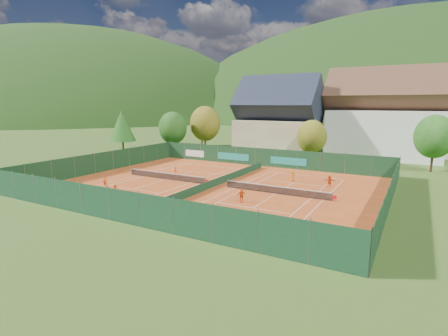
% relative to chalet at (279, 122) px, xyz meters
% --- Properties ---
extents(ground, '(600.00, 600.00, 0.00)m').
position_rel_chalet_xyz_m(ground, '(3.00, -30.00, -6.64)').
color(ground, '#325019').
rests_on(ground, ground).
extents(clay_pad, '(40.00, 32.00, 0.01)m').
position_rel_chalet_xyz_m(clay_pad, '(3.00, -30.00, -6.62)').
color(clay_pad, '#AA4319').
rests_on(clay_pad, ground).
extents(court_markings_left, '(11.03, 23.83, 0.00)m').
position_rel_chalet_xyz_m(court_markings_left, '(-5.00, -30.00, -6.61)').
color(court_markings_left, white).
rests_on(court_markings_left, ground).
extents(court_markings_right, '(11.03, 23.83, 0.00)m').
position_rel_chalet_xyz_m(court_markings_right, '(11.00, -30.00, -6.61)').
color(court_markings_right, white).
rests_on(court_markings_right, ground).
extents(tennis_net_left, '(13.30, 0.10, 1.02)m').
position_rel_chalet_xyz_m(tennis_net_left, '(-4.85, -30.00, -6.12)').
color(tennis_net_left, '#59595B').
rests_on(tennis_net_left, ground).
extents(tennis_net_right, '(13.30, 0.10, 1.02)m').
position_rel_chalet_xyz_m(tennis_net_right, '(11.15, -30.00, -6.12)').
color(tennis_net_right, '#59595B').
rests_on(tennis_net_right, ground).
extents(court_divider, '(0.03, 28.80, 1.00)m').
position_rel_chalet_xyz_m(court_divider, '(3.00, -30.00, -6.12)').
color(court_divider, '#143921').
rests_on(court_divider, ground).
extents(fence_north, '(40.00, 0.10, 3.00)m').
position_rel_chalet_xyz_m(fence_north, '(2.54, -14.01, -5.16)').
color(fence_north, '#13351C').
rests_on(fence_north, ground).
extents(fence_south, '(40.00, 0.04, 3.00)m').
position_rel_chalet_xyz_m(fence_south, '(3.00, -46.00, -5.12)').
color(fence_south, '#13361F').
rests_on(fence_south, ground).
extents(fence_west, '(0.04, 32.00, 3.00)m').
position_rel_chalet_xyz_m(fence_west, '(-17.00, -30.00, -5.12)').
color(fence_west, '#13351A').
rests_on(fence_west, ground).
extents(fence_east, '(0.09, 32.00, 3.00)m').
position_rel_chalet_xyz_m(fence_east, '(23.00, -29.95, -5.14)').
color(fence_east, '#14371B').
rests_on(fence_east, ground).
extents(chalet, '(16.20, 12.00, 16.00)m').
position_rel_chalet_xyz_m(chalet, '(0.00, 0.00, 0.00)').
color(chalet, beige).
rests_on(chalet, ground).
extents(hotel_block_a, '(21.60, 11.00, 17.25)m').
position_rel_chalet_xyz_m(hotel_block_a, '(19.00, 6.00, 0.76)').
color(hotel_block_a, silver).
rests_on(hotel_block_a, ground).
extents(tree_west_front, '(5.72, 5.72, 8.69)m').
position_rel_chalet_xyz_m(tree_west_front, '(-19.00, -10.00, -1.23)').
color(tree_west_front, '#4A2D1A').
rests_on(tree_west_front, ground).
extents(tree_west_mid, '(6.44, 6.44, 9.78)m').
position_rel_chalet_xyz_m(tree_west_mid, '(-15.00, -4.00, -0.56)').
color(tree_west_mid, '#4E351B').
rests_on(tree_west_mid, ground).
extents(tree_west_back, '(5.60, 5.60, 10.00)m').
position_rel_chalet_xyz_m(tree_west_back, '(-21.00, 4.00, 0.11)').
color(tree_west_back, '#4C2C1B').
rests_on(tree_west_back, ground).
extents(tree_center, '(5.01, 5.01, 7.60)m').
position_rel_chalet_xyz_m(tree_center, '(9.00, -8.00, -1.91)').
color(tree_center, '#432F18').
rests_on(tree_center, ground).
extents(tree_east_front, '(5.72, 5.72, 8.69)m').
position_rel_chalet_xyz_m(tree_east_front, '(27.00, -6.00, -1.23)').
color(tree_east_front, '#422617').
rests_on(tree_east_front, ground).
extents(tree_west_side, '(5.04, 5.04, 9.00)m').
position_rel_chalet_xyz_m(tree_west_side, '(-25.00, -18.00, -0.56)').
color(tree_west_side, '#4A2C1A').
rests_on(tree_west_side, ground).
extents(tree_east_back, '(7.15, 7.15, 10.86)m').
position_rel_chalet_xyz_m(tree_east_back, '(29.00, 10.00, 0.12)').
color(tree_east_back, '#462B19').
rests_on(tree_east_back, ground).
extents(mountain_backdrop, '(820.00, 530.00, 242.00)m').
position_rel_chalet_xyz_m(mountain_backdrop, '(31.54, 203.48, -46.26)').
color(mountain_backdrop, black).
rests_on(mountain_backdrop, ground).
extents(ball_hopper, '(0.34, 0.34, 0.80)m').
position_rel_chalet_xyz_m(ball_hopper, '(14.28, -40.92, -6.07)').
color(ball_hopper, slate).
rests_on(ball_hopper, ground).
extents(loose_ball_0, '(0.07, 0.07, 0.07)m').
position_rel_chalet_xyz_m(loose_ball_0, '(-7.03, -36.91, -6.59)').
color(loose_ball_0, '#CCD833').
rests_on(loose_ball_0, ground).
extents(loose_ball_1, '(0.07, 0.07, 0.07)m').
position_rel_chalet_xyz_m(loose_ball_1, '(7.59, -42.26, -6.59)').
color(loose_ball_1, '#CCD833').
rests_on(loose_ball_1, ground).
extents(loose_ball_2, '(0.07, 0.07, 0.07)m').
position_rel_chalet_xyz_m(loose_ball_2, '(2.49, -23.95, -6.59)').
color(loose_ball_2, '#CCD833').
rests_on(loose_ball_2, ground).
extents(loose_ball_3, '(0.07, 0.07, 0.07)m').
position_rel_chalet_xyz_m(loose_ball_3, '(-2.22, -19.70, -6.59)').
color(loose_ball_3, '#CCD833').
rests_on(loose_ball_3, ground).
extents(loose_ball_4, '(0.07, 0.07, 0.07)m').
position_rel_chalet_xyz_m(loose_ball_4, '(12.80, -34.99, -6.59)').
color(loose_ball_4, '#CCD833').
rests_on(loose_ball_4, ground).
extents(player_left_near, '(0.58, 0.44, 1.42)m').
position_rel_chalet_xyz_m(player_left_near, '(-9.11, -37.09, -5.92)').
color(player_left_near, '#DA4613').
rests_on(player_left_near, ground).
extents(player_left_mid, '(0.77, 0.63, 1.46)m').
position_rel_chalet_xyz_m(player_left_mid, '(-3.98, -40.26, -5.90)').
color(player_left_mid, '#F65115').
rests_on(player_left_mid, ground).
extents(player_left_far, '(0.85, 0.61, 1.18)m').
position_rel_chalet_xyz_m(player_left_far, '(-5.77, -26.86, -6.03)').
color(player_left_far, '#EB4C14').
rests_on(player_left_far, ground).
extents(player_right_near, '(0.90, 0.93, 1.56)m').
position_rel_chalet_xyz_m(player_right_near, '(9.11, -35.18, -5.84)').
color(player_right_near, '#D34C12').
rests_on(player_right_near, ground).
extents(player_right_far_a, '(0.81, 0.69, 1.40)m').
position_rel_chalet_xyz_m(player_right_far_a, '(10.59, -22.73, -5.92)').
color(player_right_far_a, orange).
rests_on(player_right_far_a, ground).
extents(player_right_far_b, '(1.46, 0.78, 1.51)m').
position_rel_chalet_xyz_m(player_right_far_b, '(15.65, -23.55, -5.87)').
color(player_right_far_b, '#E34B14').
rests_on(player_right_far_b, ground).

